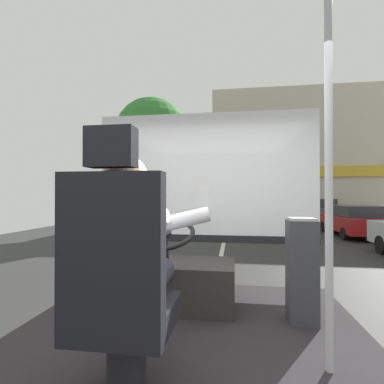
{
  "coord_description": "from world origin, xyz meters",
  "views": [
    {
      "loc": [
        0.32,
        -1.66,
        1.62
      ],
      "look_at": [
        -0.1,
        1.25,
        1.64
      ],
      "focal_mm": 26.91,
      "sensor_mm": 36.0,
      "label": 1
    }
  ],
  "objects": [
    {
      "name": "bus_driver",
      "position": [
        -0.22,
        -0.23,
        1.34
      ],
      "size": [
        0.83,
        0.59,
        0.76
      ],
      "color": "#282833",
      "rests_on": "driver_seat"
    },
    {
      "name": "driver_seat",
      "position": [
        -0.22,
        -0.34,
        1.16
      ],
      "size": [
        0.48,
        0.48,
        1.31
      ],
      "color": "black",
      "rests_on": "bus_floor"
    },
    {
      "name": "ground",
      "position": [
        0.0,
        8.8,
        -0.02
      ],
      "size": [
        18.0,
        44.0,
        0.06
      ],
      "color": "#2D2D2D"
    },
    {
      "name": "steering_console",
      "position": [
        -0.22,
        0.9,
        0.83
      ],
      "size": [
        1.1,
        0.95,
        0.82
      ],
      "color": "#282623",
      "rests_on": "bus_floor"
    },
    {
      "name": "fare_box",
      "position": [
        0.86,
        0.72,
        1.02
      ],
      "size": [
        0.22,
        0.21,
        0.83
      ],
      "color": "#333338",
      "rests_on": "bus_floor"
    },
    {
      "name": "handrail_pole",
      "position": [
        0.87,
        0.09,
        1.72
      ],
      "size": [
        0.04,
        0.04,
        2.23
      ],
      "color": "#B7B7BC",
      "rests_on": "bus_floor"
    },
    {
      "name": "street_tree",
      "position": [
        -3.21,
        10.51,
        4.23
      ],
      "size": [
        3.17,
        3.17,
        5.83
      ],
      "color": "#4C3828",
      "rests_on": "ground"
    },
    {
      "name": "parked_car_red",
      "position": [
        5.06,
        10.4,
        0.62
      ],
      "size": [
        1.77,
        3.82,
        1.2
      ],
      "color": "maroon",
      "rests_on": "ground"
    },
    {
      "name": "parked_car_charcoal",
      "position": [
        4.97,
        15.51,
        0.71
      ],
      "size": [
        1.88,
        3.89,
        1.39
      ],
      "color": "#474C51",
      "rests_on": "ground"
    },
    {
      "name": "shop_building",
      "position": [
        4.9,
        17.83,
        3.85
      ],
      "size": [
        11.55,
        5.85,
        7.71
      ],
      "color": "#BCB29E",
      "rests_on": "ground"
    },
    {
      "name": "parked_car_white",
      "position": [
        4.92,
        22.26,
        0.72
      ],
      "size": [
        1.94,
        4.13,
        1.4
      ],
      "color": "silver",
      "rests_on": "ground"
    },
    {
      "name": "windshield_panel",
      "position": [
        0.0,
        1.62,
        1.65
      ],
      "size": [
        2.5,
        0.08,
        1.48
      ],
      "color": "silver"
    }
  ]
}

